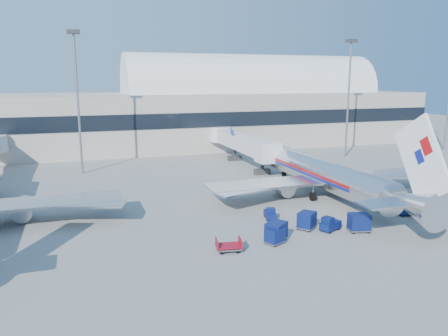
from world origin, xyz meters
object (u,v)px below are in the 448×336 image
object	(u,v)px
mast_east	(349,81)
cart_open_red	(229,247)
barrier_far	(430,189)
cart_solo_near	(359,222)
jetbridge_near	(239,142)
cart_solo_far	(428,211)
airliner_main	(327,175)
cart_train_a	(307,220)
cart_train_b	(276,231)
tug_left	(270,214)
barrier_near	(390,193)
mast_west	(77,81)
tug_lead	(330,224)
barrier_mid	(410,191)
cart_train_c	(275,235)
tug_right	(407,210)

from	to	relation	value
mast_east	cart_open_red	size ratio (longest dim) A/B	9.23
barrier_far	cart_solo_near	world-z (taller)	cart_solo_near
jetbridge_near	cart_solo_far	xyz separation A→B (m)	(8.10, -37.85, -3.08)
airliner_main	cart_train_a	xyz separation A→B (m)	(-8.65, -10.24, -1.98)
cart_train_b	cart_open_red	world-z (taller)	cart_train_b
tug_left	jetbridge_near	bearing A→B (deg)	-1.57
barrier_near	cart_train_b	world-z (taller)	cart_train_b
mast_west	barrier_far	xyz separation A→B (m)	(44.60, -28.00, -14.34)
cart_solo_far	tug_lead	bearing A→B (deg)	174.08
mast_west	cart_open_red	xyz separation A→B (m)	(11.78, -38.84, -14.36)
barrier_mid	cart_train_c	distance (m)	26.94
cart_train_c	barrier_near	bearing A→B (deg)	0.17
barrier_near	cart_open_red	distance (m)	28.37
jetbridge_near	cart_open_red	size ratio (longest dim) A/B	11.23
barrier_far	cart_train_c	size ratio (longest dim) A/B	1.38
tug_right	cart_train_b	world-z (taller)	cart_train_b
jetbridge_near	cart_open_red	bearing A→B (deg)	-111.75
mast_west	cart_train_c	world-z (taller)	mast_west
tug_left	barrier_far	bearing A→B (deg)	-68.92
cart_open_red	barrier_mid	bearing A→B (deg)	28.91
tug_lead	mast_west	bearing A→B (deg)	97.46
cart_solo_far	tug_left	bearing A→B (deg)	156.18
mast_east	cart_train_b	size ratio (longest dim) A/B	8.54
mast_east	airliner_main	bearing A→B (deg)	-128.11
mast_west	cart_train_a	size ratio (longest dim) A/B	8.95
airliner_main	cart_train_b	world-z (taller)	airliner_main
tug_left	mast_east	bearing A→B (deg)	-31.26
jetbridge_near	cart_solo_far	distance (m)	38.83
tug_lead	cart_train_a	bearing A→B (deg)	123.18
mast_west	barrier_far	bearing A→B (deg)	-32.12
jetbridge_near	tug_right	bearing A→B (deg)	-79.31
mast_east	tug_left	size ratio (longest dim) A/B	9.99
jetbridge_near	tug_right	xyz separation A→B (m)	(6.81, -36.09, -3.28)
barrier_near	cart_solo_far	world-z (taller)	cart_solo_far
tug_lead	cart_open_red	xyz separation A→B (m)	(-11.53, -1.88, -0.26)
jetbridge_near	cart_open_red	world-z (taller)	jetbridge_near
barrier_near	tug_right	size ratio (longest dim) A/B	1.24
barrier_far	tug_left	xyz separation A→B (m)	(-25.49, -3.56, 0.17)
mast_west	barrier_near	bearing A→B (deg)	-36.38
tug_lead	tug_left	bearing A→B (deg)	103.08
cart_solo_near	tug_left	bearing A→B (deg)	150.29
barrier_near	tug_right	distance (m)	8.12
cart_train_b	cart_solo_near	xyz separation A→B (m)	(9.06, -0.27, -0.01)
cart_solo_near	cart_solo_far	xyz separation A→B (m)	(9.75, 1.08, -0.14)
barrier_far	cart_solo_far	xyz separation A→B (m)	(-8.90, -9.04, 0.40)
barrier_far	cart_train_a	size ratio (longest dim) A/B	1.19
cart_train_b	mast_east	bearing A→B (deg)	10.66
airliner_main	tug_left	distance (m)	12.68
jetbridge_near	cart_solo_near	xyz separation A→B (m)	(-1.65, -38.93, -2.95)
cart_train_c	cart_open_red	xyz separation A→B (m)	(-4.70, -0.38, -0.40)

